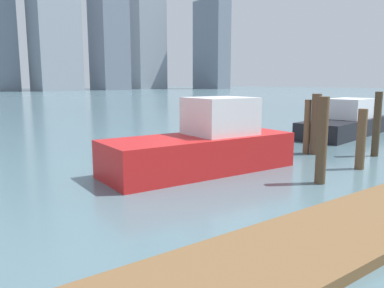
{
  "coord_description": "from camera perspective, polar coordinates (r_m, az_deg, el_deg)",
  "views": [
    {
      "loc": [
        -3.3,
        7.92,
        2.71
      ],
      "look_at": [
        0.65,
        13.16,
        1.63
      ],
      "focal_mm": 35.89,
      "sensor_mm": 36.0,
      "label": 1
    }
  ],
  "objects": [
    {
      "name": "floating_dock",
      "position": [
        6.73,
        17.17,
        -14.03
      ],
      "size": [
        10.57,
        2.0,
        0.18
      ],
      "primitive_type": "cube",
      "color": "brown",
      "rests_on": "ground_plane"
    },
    {
      "name": "ground_plane",
      "position": [
        12.81,
        -21.23,
        -3.54
      ],
      "size": [
        300.0,
        300.0,
        0.0
      ],
      "primitive_type": "plane",
      "color": "slate"
    },
    {
      "name": "dock_piling_1",
      "position": [
        14.98,
        17.9,
        2.8
      ],
      "size": [
        0.35,
        0.35,
        2.26
      ],
      "primitive_type": "cylinder",
      "color": "brown",
      "rests_on": "ground_plane"
    },
    {
      "name": "dock_piling_0",
      "position": [
        15.09,
        16.72,
        2.48
      ],
      "size": [
        0.24,
        0.24,
        2.03
      ],
      "primitive_type": "cylinder",
      "color": "brown",
      "rests_on": "ground_plane"
    },
    {
      "name": "skyline_tower_5",
      "position": [
        128.73,
        -12.37,
        18.0
      ],
      "size": [
        8.85,
        12.11,
        45.22
      ],
      "primitive_type": "cube",
      "rotation": [
        0.0,
        0.0,
        -0.0
      ],
      "color": "slate",
      "rests_on": "ground_plane"
    },
    {
      "name": "moored_boat_0",
      "position": [
        20.99,
        21.96,
        3.02
      ],
      "size": [
        7.31,
        3.31,
        1.84
      ],
      "color": "black",
      "rests_on": "ground_plane"
    },
    {
      "name": "dock_piling_2",
      "position": [
        15.41,
        25.76,
        2.66
      ],
      "size": [
        0.26,
        0.26,
        2.34
      ],
      "primitive_type": "cylinder",
      "color": "#473826",
      "rests_on": "ground_plane"
    },
    {
      "name": "skyline_tower_7",
      "position": [
        143.95,
        2.9,
        14.48
      ],
      "size": [
        6.7,
        14.11,
        31.42
      ],
      "primitive_type": "cube",
      "rotation": [
        0.0,
        0.0,
        0.04
      ],
      "color": "slate",
      "rests_on": "ground_plane"
    },
    {
      "name": "moored_boat_3",
      "position": [
        11.67,
        1.83,
        -0.23
      ],
      "size": [
        6.04,
        2.42,
        2.22
      ],
      "color": "red",
      "rests_on": "ground_plane"
    },
    {
      "name": "dock_piling_5",
      "position": [
        12.94,
        23.84,
        0.65
      ],
      "size": [
        0.28,
        0.28,
        1.88
      ],
      "primitive_type": "cylinder",
      "color": "brown",
      "rests_on": "ground_plane"
    },
    {
      "name": "dock_piling_3",
      "position": [
        10.67,
        18.74,
        0.46
      ],
      "size": [
        0.28,
        0.28,
        2.32
      ],
      "primitive_type": "cylinder",
      "color": "brown",
      "rests_on": "ground_plane"
    }
  ]
}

